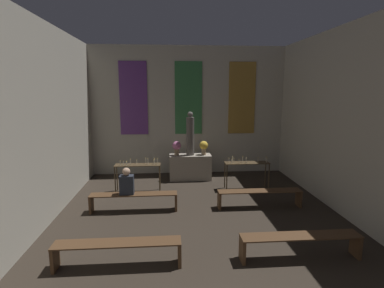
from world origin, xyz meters
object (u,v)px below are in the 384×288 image
statue (190,135)px  pew_back_left (134,198)px  flower_vase_left (177,147)px  flower_vase_right (204,146)px  person_seated (127,183)px  pew_second_left (118,249)px  pew_back_right (260,195)px  pew_second_right (300,241)px  candle_rack_right (247,166)px  candle_rack_left (138,168)px  altar (190,167)px

statue → pew_back_left: (-1.69, -2.77, -1.26)m
statue → flower_vase_left: size_ratio=3.10×
statue → flower_vase_right: 0.64m
person_seated → pew_second_left: bearing=-86.2°
pew_back_right → pew_back_left: bearing=180.0°
statue → pew_back_right: (1.69, -2.77, -1.26)m
flower_vase_right → pew_back_right: (1.21, -2.77, -0.84)m
pew_second_right → candle_rack_right: bearing=89.5°
candle_rack_right → flower_vase_right: bearing=135.4°
flower_vase_left → pew_second_left: 5.53m
candle_rack_left → pew_back_left: size_ratio=0.62×
candle_rack_right → pew_second_right: candle_rack_right is taller
pew_second_right → person_seated: bearing=144.3°
pew_second_left → pew_back_left: (0.00, 2.56, 0.00)m
pew_back_left → person_seated: (-0.17, 0.00, 0.43)m
altar → flower_vase_right: 0.89m
pew_second_right → pew_back_left: 4.24m
altar → flower_vase_left: flower_vase_left is taller
pew_back_right → pew_second_right: bearing=-90.0°
statue → pew_back_right: statue is taller
flower_vase_left → flower_vase_right: same height
candle_rack_right → candle_rack_left: bearing=-180.0°
flower_vase_right → candle_rack_left: size_ratio=0.35×
statue → pew_second_left: 5.73m
flower_vase_right → pew_second_right: size_ratio=0.22×
statue → pew_back_left: bearing=-121.4°
flower_vase_right → pew_second_right: flower_vase_right is taller
flower_vase_right → altar: bearing=180.0°
candle_rack_left → flower_vase_left: bearing=44.6°
flower_vase_right → candle_rack_left: bearing=-150.9°
altar → pew_second_right: (1.69, -5.33, -0.09)m
altar → pew_back_right: bearing=-58.6°
flower_vase_left → candle_rack_right: size_ratio=0.35×
statue → person_seated: bearing=-123.9°
pew_second_right → pew_back_left: same height
statue → candle_rack_right: 2.28m
candle_rack_left → pew_second_left: 4.12m
altar → flower_vase_left: size_ratio=2.97×
flower_vase_left → statue: bearing=0.0°
flower_vase_right → pew_back_left: (-2.17, -2.77, -0.84)m
statue → flower_vase_right: bearing=0.0°
flower_vase_right → candle_rack_left: 2.56m
flower_vase_left → flower_vase_right: size_ratio=1.00×
candle_rack_left → pew_second_right: candle_rack_left is taller
altar → candle_rack_right: 2.14m
altar → pew_second_left: size_ratio=0.65×
flower_vase_left → pew_back_right: size_ratio=0.22×
flower_vase_right → pew_second_left: 5.81m
candle_rack_left → pew_second_right: 5.35m
person_seated → altar: bearing=56.1°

